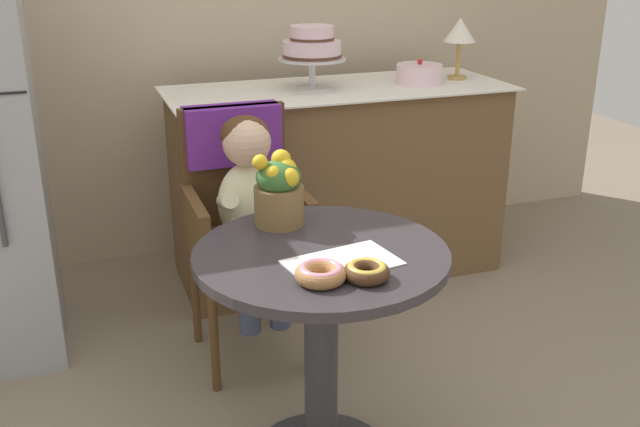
% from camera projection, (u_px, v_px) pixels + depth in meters
% --- Properties ---
extents(cafe_table, '(0.72, 0.72, 0.72)m').
position_uv_depth(cafe_table, '(321.00, 318.00, 2.10)').
color(cafe_table, '#332D33').
rests_on(cafe_table, ground).
extents(wicker_chair, '(0.42, 0.45, 0.95)m').
position_uv_depth(wicker_chair, '(240.00, 194.00, 2.71)').
color(wicker_chair, brown).
rests_on(wicker_chair, ground).
extents(seated_child, '(0.27, 0.32, 0.73)m').
position_uv_depth(seated_child, '(251.00, 197.00, 2.56)').
color(seated_child, beige).
rests_on(seated_child, ground).
extents(paper_napkin, '(0.32, 0.23, 0.00)m').
position_uv_depth(paper_napkin, '(342.00, 263.00, 1.95)').
color(paper_napkin, white).
rests_on(paper_napkin, cafe_table).
extents(donut_front, '(0.12, 0.12, 0.04)m').
position_uv_depth(donut_front, '(367.00, 271.00, 1.85)').
color(donut_front, '#4C2D19').
rests_on(donut_front, cafe_table).
extents(donut_mid, '(0.13, 0.13, 0.04)m').
position_uv_depth(donut_mid, '(321.00, 273.00, 1.83)').
color(donut_mid, '#AD7542').
rests_on(donut_mid, cafe_table).
extents(flower_vase, '(0.15, 0.15, 0.23)m').
position_uv_depth(flower_vase, '(279.00, 190.00, 2.17)').
color(flower_vase, brown).
rests_on(flower_vase, cafe_table).
extents(display_counter, '(1.56, 0.62, 0.90)m').
position_uv_depth(display_counter, '(338.00, 181.00, 3.44)').
color(display_counter, brown).
rests_on(display_counter, ground).
extents(tiered_cake_stand, '(0.30, 0.30, 0.28)m').
position_uv_depth(tiered_cake_stand, '(312.00, 48.00, 3.17)').
color(tiered_cake_stand, silver).
rests_on(tiered_cake_stand, display_counter).
extents(round_layer_cake, '(0.21, 0.21, 0.11)m').
position_uv_depth(round_layer_cake, '(419.00, 74.00, 3.35)').
color(round_layer_cake, silver).
rests_on(round_layer_cake, display_counter).
extents(table_lamp, '(0.15, 0.15, 0.28)m').
position_uv_depth(table_lamp, '(460.00, 33.00, 3.39)').
color(table_lamp, '#B28C47').
rests_on(table_lamp, display_counter).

